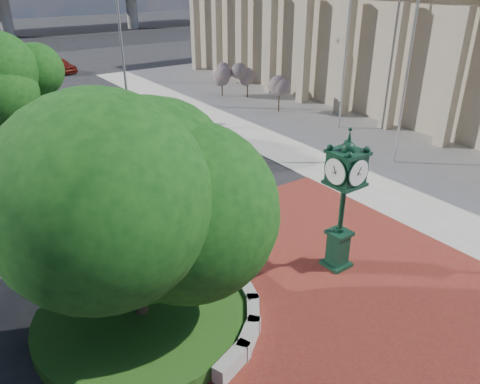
% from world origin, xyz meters
% --- Properties ---
extents(ground, '(200.00, 200.00, 0.00)m').
position_xyz_m(ground, '(0.00, 0.00, 0.00)').
color(ground, black).
rests_on(ground, ground).
extents(plaza, '(12.00, 12.00, 0.04)m').
position_xyz_m(plaza, '(0.00, -1.00, 0.02)').
color(plaza, maroon).
rests_on(plaza, ground).
extents(sidewalk, '(20.00, 50.00, 0.04)m').
position_xyz_m(sidewalk, '(16.00, 10.00, 0.02)').
color(sidewalk, '#9E9B93').
rests_on(sidewalk, ground).
extents(planter_wall, '(2.96, 6.77, 0.54)m').
position_xyz_m(planter_wall, '(-2.71, -0.00, 0.27)').
color(planter_wall, '#9E9B93').
rests_on(planter_wall, ground).
extents(grass_bed, '(6.10, 6.10, 0.40)m').
position_xyz_m(grass_bed, '(-5.00, 0.00, 0.20)').
color(grass_bed, '#164413').
rests_on(grass_bed, ground).
extents(civic_building, '(17.35, 44.00, 8.60)m').
position_xyz_m(civic_building, '(23.60, 12.00, 4.33)').
color(civic_building, tan).
rests_on(civic_building, ground).
extents(tree_planter, '(5.20, 5.20, 6.33)m').
position_xyz_m(tree_planter, '(-5.00, 0.00, 3.72)').
color(tree_planter, '#38281C').
rests_on(tree_planter, ground).
extents(tree_street, '(4.40, 4.40, 5.45)m').
position_xyz_m(tree_street, '(-4.00, 18.00, 3.24)').
color(tree_street, '#38281C').
rests_on(tree_street, ground).
extents(post_clock, '(1.05, 1.05, 4.92)m').
position_xyz_m(post_clock, '(1.66, -1.21, 2.70)').
color(post_clock, black).
rests_on(post_clock, ground).
extents(parked_car, '(2.93, 4.70, 1.49)m').
position_xyz_m(parked_car, '(3.46, 38.33, 0.75)').
color(parked_car, '#63140E').
rests_on(parked_car, ground).
extents(flagpole_a, '(1.56, 0.21, 10.00)m').
position_xyz_m(flagpole_a, '(11.09, 3.82, 5.12)').
color(flagpole_a, silver).
rests_on(flagpole_a, ground).
extents(flagpole_b, '(1.60, 0.59, 10.56)m').
position_xyz_m(flagpole_b, '(13.07, 9.74, 5.41)').
color(flagpole_b, silver).
rests_on(flagpole_b, ground).
extents(street_lamp_near, '(2.26, 0.62, 10.14)m').
position_xyz_m(street_lamp_near, '(4.39, 22.82, 5.94)').
color(street_lamp_near, slate).
rests_on(street_lamp_near, ground).
extents(shrub_near, '(1.20, 1.20, 2.20)m').
position_xyz_m(shrub_near, '(12.29, 14.92, 1.59)').
color(shrub_near, '#38281C').
rests_on(shrub_near, ground).
extents(shrub_mid, '(1.20, 1.20, 2.20)m').
position_xyz_m(shrub_mid, '(12.86, 19.52, 1.59)').
color(shrub_mid, '#38281C').
rests_on(shrub_mid, ground).
extents(shrub_far, '(1.20, 1.20, 2.20)m').
position_xyz_m(shrub_far, '(11.49, 21.10, 1.59)').
color(shrub_far, '#38281C').
rests_on(shrub_far, ground).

